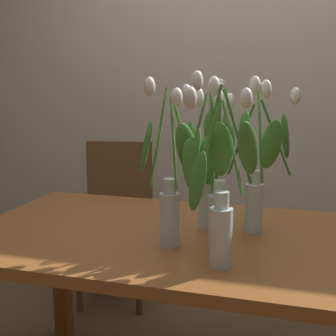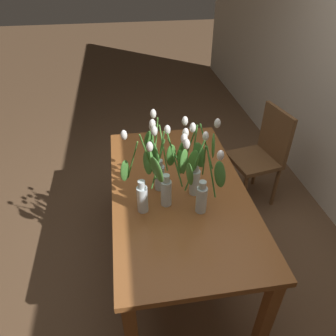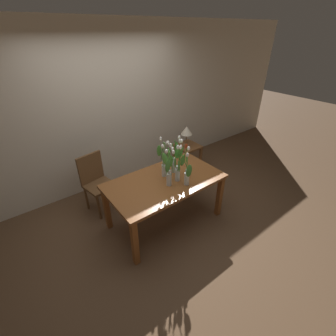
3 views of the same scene
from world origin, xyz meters
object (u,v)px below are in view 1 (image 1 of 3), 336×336
Objects in this scene: tulip_vase_0 at (224,179)px; tulip_vase_2 at (172,184)px; tulip_vase_4 at (212,209)px; dining_chair at (117,211)px; tulip_vase_1 at (257,175)px; dining_table at (186,258)px; tulip_vase_3 at (208,173)px.

tulip_vase_0 reaches higher than tulip_vase_2.
tulip_vase_0 is 0.97× the size of tulip_vase_4.
dining_chair is (-0.80, 1.17, -0.39)m from tulip_vase_4.
tulip_vase_0 is at bearing -114.33° from tulip_vase_1.
dining_chair is at bearing 137.40° from tulip_vase_1.
dining_table is 1.72× the size of dining_chair.
tulip_vase_1 is (0.09, 0.19, -0.02)m from tulip_vase_0.
tulip_vase_1 is at bearing 41.11° from tulip_vase_2.
tulip_vase_0 is at bearing -51.51° from dining_chair.
dining_chair is (-0.65, 0.91, -0.12)m from dining_table.
tulip_vase_0 is 1.01× the size of tulip_vase_3.
tulip_vase_0 is 1.02× the size of tulip_vase_1.
tulip_vase_3 is at bearing -48.98° from dining_chair.
dining_chair reaches higher than dining_table.
tulip_vase_3 is 0.60× the size of dining_chair.
tulip_vase_1 is at bearing 20.78° from dining_table.
dining_chair is at bearing 131.02° from tulip_vase_3.
tulip_vase_1 reaches higher than dining_chair.
tulip_vase_2 reaches higher than tulip_vase_3.
dining_chair is (-0.71, 0.82, -0.43)m from tulip_vase_3.
tulip_vase_4 is at bearing -61.34° from dining_table.
dining_chair is at bearing 128.49° from tulip_vase_0.
tulip_vase_0 is 1.01× the size of tulip_vase_2.
tulip_vase_2 reaches higher than dining_table.
tulip_vase_2 is (-0.25, -0.22, -0.00)m from tulip_vase_1.
tulip_vase_1 is 0.18m from tulip_vase_3.
tulip_vase_1 is 1.28m from dining_chair.
tulip_vase_2 is 0.21m from tulip_vase_4.
tulip_vase_2 is at bearing -138.89° from tulip_vase_1.
tulip_vase_1 is at bearing 65.67° from tulip_vase_0.
tulip_vase_2 is 1.01× the size of tulip_vase_3.
tulip_vase_2 is 1.29m from dining_chair.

